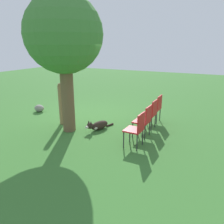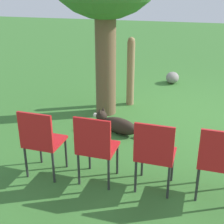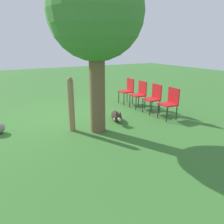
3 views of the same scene
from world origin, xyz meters
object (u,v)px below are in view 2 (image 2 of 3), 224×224
dog (116,124)px  red_chair_2 (96,145)px  red_chair_1 (155,152)px  red_chair_3 (41,139)px  fence_post (131,72)px  red_chair_0 (219,159)px

dog → red_chair_2: (-1.42, -0.12, 0.38)m
red_chair_1 → red_chair_3: bearing=94.4°
red_chair_1 → red_chair_2: 0.69m
fence_post → red_chair_0: fence_post is taller
red_chair_2 → red_chair_0: bearing=-85.6°
fence_post → red_chair_2: fence_post is taller
red_chair_3 → red_chair_1: bearing=-85.6°
dog → red_chair_0: 2.07m
dog → red_chair_0: red_chair_0 is taller
dog → fence_post: bearing=-67.9°
red_chair_3 → red_chair_0: bearing=-85.6°
dog → red_chair_1: size_ratio=1.17×
dog → red_chair_0: bearing=157.2°
fence_post → red_chair_1: size_ratio=1.49×
red_chair_1 → fence_post: bearing=19.8°
fence_post → red_chair_1: bearing=-162.2°
fence_post → red_chair_1: fence_post is taller
red_chair_3 → dog: bearing=-19.7°
red_chair_1 → dog: bearing=32.1°
red_chair_1 → red_chair_3: 1.39m
dog → fence_post: 1.42m
dog → red_chair_3: bearing=87.8°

